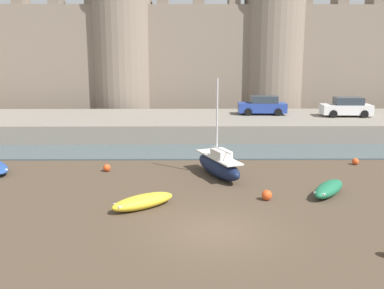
{
  "coord_description": "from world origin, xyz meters",
  "views": [
    {
      "loc": [
        -1.04,
        -16.56,
        6.98
      ],
      "look_at": [
        -0.86,
        4.58,
        2.5
      ],
      "focal_mm": 42.0,
      "sensor_mm": 36.0,
      "label": 1
    }
  ],
  "objects": [
    {
      "name": "castle",
      "position": [
        -0.0,
        30.36,
        7.02
      ],
      "size": [
        53.2,
        6.91,
        18.37
      ],
      "color": "gray",
      "rests_on": "ground"
    },
    {
      "name": "car_quay_centre_east",
      "position": [
        5.41,
        22.11,
        2.23
      ],
      "size": [
        4.16,
        2.0,
        1.62
      ],
      "color": "#263F99",
      "rests_on": "quay_road"
    },
    {
      "name": "water_channel",
      "position": [
        0.0,
        13.7,
        0.05
      ],
      "size": [
        80.0,
        4.5,
        0.1
      ],
      "primitive_type": "cube",
      "color": "#47565B",
      "rests_on": "ground"
    },
    {
      "name": "mooring_buoy_mid_mud",
      "position": [
        9.3,
        10.26,
        0.21
      ],
      "size": [
        0.42,
        0.42,
        0.42
      ],
      "primitive_type": "sphere",
      "color": "#E04C1E",
      "rests_on": "ground"
    },
    {
      "name": "mooring_buoy_off_centre",
      "position": [
        -5.8,
        8.82,
        0.22
      ],
      "size": [
        0.44,
        0.44,
        0.44
      ],
      "primitive_type": "sphere",
      "color": "#E04C1E",
      "rests_on": "ground"
    },
    {
      "name": "rowboat_foreground_centre",
      "position": [
        5.8,
        4.34,
        0.35
      ],
      "size": [
        2.52,
        2.94,
        0.66
      ],
      "color": "#1E6B47",
      "rests_on": "ground"
    },
    {
      "name": "rowboat_near_channel_right",
      "position": [
        -3.08,
        2.59,
        0.33
      ],
      "size": [
        3.07,
        2.63,
        0.62
      ],
      "color": "yellow",
      "rests_on": "ground"
    },
    {
      "name": "quay_road",
      "position": [
        0.0,
        20.95,
        0.73
      ],
      "size": [
        58.29,
        10.0,
        1.45
      ],
      "primitive_type": "cube",
      "color": "gray",
      "rests_on": "ground"
    },
    {
      "name": "mooring_buoy_near_shore",
      "position": [
        2.66,
        3.64,
        0.25
      ],
      "size": [
        0.5,
        0.5,
        0.5
      ],
      "primitive_type": "sphere",
      "color": "#E04C1E",
      "rests_on": "ground"
    },
    {
      "name": "ground_plane",
      "position": [
        0.0,
        0.0,
        0.0
      ],
      "size": [
        160.0,
        160.0,
        0.0
      ],
      "primitive_type": "plane",
      "color": "#4C3D2D"
    },
    {
      "name": "car_quay_centre_west",
      "position": [
        12.3,
        20.88,
        2.23
      ],
      "size": [
        4.16,
        2.0,
        1.62
      ],
      "color": "silver",
      "rests_on": "quay_road"
    },
    {
      "name": "sailboat_midflat_centre",
      "position": [
        0.65,
        7.71,
        0.67
      ],
      "size": [
        2.81,
        4.74,
        5.47
      ],
      "color": "#141E3D",
      "rests_on": "ground"
    }
  ]
}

